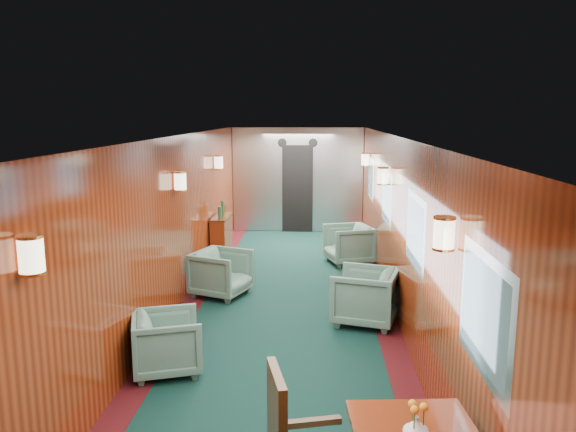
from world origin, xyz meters
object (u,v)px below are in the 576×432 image
object	(u,v)px
credenza	(221,237)
armchair_left_far	(221,273)
armchair_right_near	(365,296)
armchair_left_near	(167,343)
armchair_right_far	(348,244)

from	to	relation	value
credenza	armchair_left_far	xyz separation A→B (m)	(0.36, -2.16, -0.08)
credenza	armchair_right_near	size ratio (longest dim) A/B	1.38
armchair_left_far	credenza	bearing A→B (deg)	30.97
armchair_left_near	armchair_left_far	size ratio (longest dim) A/B	0.93
armchair_right_near	armchair_left_near	bearing A→B (deg)	-39.33
armchair_right_far	armchair_left_near	bearing A→B (deg)	-43.09
armchair_left_near	armchair_right_near	bearing A→B (deg)	-72.70
armchair_left_near	armchair_right_near	world-z (taller)	armchair_right_near
credenza	armchair_right_near	distance (m)	4.00
armchair_right_near	credenza	bearing A→B (deg)	-126.89
armchair_left_far	armchair_right_near	size ratio (longest dim) A/B	0.95
credenza	armchair_left_far	bearing A→B (deg)	-80.48
credenza	armchair_right_far	bearing A→B (deg)	-4.77
armchair_left_far	armchair_right_near	distance (m)	2.29
credenza	armchair_right_near	bearing A→B (deg)	-52.92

